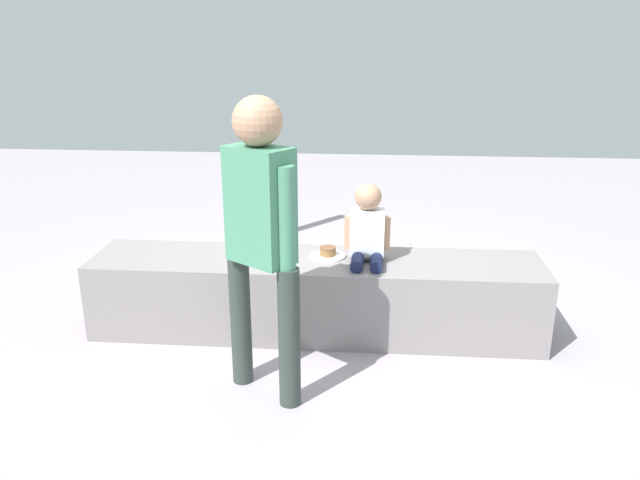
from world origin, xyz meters
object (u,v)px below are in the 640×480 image
at_px(child_seated, 367,228).
at_px(water_bottle_far_side, 492,279).
at_px(water_bottle_near_gift, 407,249).
at_px(party_cup_red, 463,295).
at_px(gift_bag, 417,265).
at_px(handbag_black_leather, 340,289).
at_px(adult_standing, 261,224).
at_px(cake_plate, 328,254).

height_order(child_seated, water_bottle_far_side, child_seated).
height_order(water_bottle_near_gift, water_bottle_far_side, water_bottle_far_side).
bearing_deg(party_cup_red, gift_bag, 128.37).
bearing_deg(handbag_black_leather, child_seated, -67.85).
bearing_deg(child_seated, adult_standing, -125.21).
height_order(adult_standing, gift_bag, adult_standing).
bearing_deg(adult_standing, cake_plate, 70.77).
bearing_deg(handbag_black_leather, water_bottle_far_side, 13.53).
bearing_deg(water_bottle_far_side, adult_standing, -134.90).
bearing_deg(cake_plate, adult_standing, -109.23).
bearing_deg(adult_standing, water_bottle_near_gift, 67.77).
distance_m(adult_standing, water_bottle_far_side, 2.20).
distance_m(gift_bag, water_bottle_far_side, 0.56).
xyz_separation_m(adult_standing, water_bottle_far_side, (1.44, 1.44, -0.83)).
bearing_deg(water_bottle_near_gift, cake_plate, -113.98).
bearing_deg(water_bottle_near_gift, handbag_black_leather, -119.58).
distance_m(cake_plate, handbag_black_leather, 0.57).
bearing_deg(handbag_black_leather, cake_plate, -99.13).
height_order(adult_standing, water_bottle_near_gift, adult_standing).
bearing_deg(party_cup_red, adult_standing, -134.03).
relative_size(child_seated, party_cup_red, 4.37).
distance_m(adult_standing, handbag_black_leather, 1.48).
bearing_deg(water_bottle_far_side, cake_plate, -150.56).
height_order(cake_plate, handbag_black_leather, cake_plate).
relative_size(adult_standing, party_cup_red, 14.02).
relative_size(gift_bag, handbag_black_leather, 0.87).
bearing_deg(child_seated, water_bottle_near_gift, 76.11).
relative_size(child_seated, cake_plate, 2.16).
xyz_separation_m(child_seated, water_bottle_far_side, (0.92, 0.71, -0.59)).
distance_m(child_seated, party_cup_red, 1.07).
height_order(cake_plate, party_cup_red, cake_plate).
relative_size(water_bottle_near_gift, party_cup_red, 1.77).
bearing_deg(water_bottle_far_side, gift_bag, 160.67).
height_order(gift_bag, water_bottle_near_gift, gift_bag).
bearing_deg(water_bottle_far_side, child_seated, -142.38).
xyz_separation_m(water_bottle_far_side, handbag_black_leather, (-1.10, -0.26, -0.00)).
bearing_deg(cake_plate, water_bottle_far_side, 29.44).
height_order(child_seated, water_bottle_near_gift, child_seated).
bearing_deg(child_seated, party_cup_red, 36.75).
relative_size(adult_standing, water_bottle_near_gift, 7.91).
bearing_deg(party_cup_red, water_bottle_near_gift, 112.96).
bearing_deg(cake_plate, gift_bag, 53.22).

